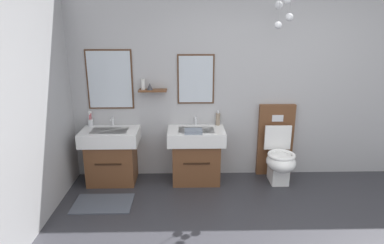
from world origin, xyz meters
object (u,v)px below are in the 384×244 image
(vanity_sink_left, at_px, (112,154))
(toilet, at_px, (278,153))
(toothbrush_cup, at_px, (90,122))
(soap_dispenser, at_px, (218,119))
(folded_hand_towel, at_px, (193,131))
(vanity_sink_right, at_px, (196,153))

(vanity_sink_left, bearing_deg, toilet, 0.20)
(vanity_sink_left, xyz_separation_m, toothbrush_cup, (-0.29, 0.17, 0.39))
(soap_dispenser, bearing_deg, vanity_sink_left, -172.77)
(soap_dispenser, distance_m, folded_hand_towel, 0.47)
(toilet, distance_m, toothbrush_cup, 2.53)
(vanity_sink_left, distance_m, toothbrush_cup, 0.52)
(folded_hand_towel, bearing_deg, vanity_sink_right, 74.81)
(folded_hand_towel, bearing_deg, soap_dispenser, 44.01)
(soap_dispenser, relative_size, folded_hand_towel, 0.90)
(toilet, xyz_separation_m, folded_hand_towel, (-1.13, -0.15, 0.37))
(toilet, xyz_separation_m, toothbrush_cup, (-2.49, 0.16, 0.40))
(vanity_sink_left, xyz_separation_m, vanity_sink_right, (1.11, 0.00, 0.00))
(vanity_sink_left, relative_size, folded_hand_towel, 3.34)
(vanity_sink_left, bearing_deg, folded_hand_towel, -7.84)
(vanity_sink_left, height_order, toilet, toilet)
(soap_dispenser, height_order, folded_hand_towel, soap_dispenser)
(vanity_sink_left, xyz_separation_m, toilet, (2.20, 0.01, -0.01))
(toilet, relative_size, soap_dispenser, 5.03)
(toilet, bearing_deg, vanity_sink_right, -179.60)
(vanity_sink_right, relative_size, folded_hand_towel, 3.34)
(toilet, bearing_deg, folded_hand_towel, -172.20)
(vanity_sink_left, xyz_separation_m, soap_dispenser, (1.41, 0.18, 0.42))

